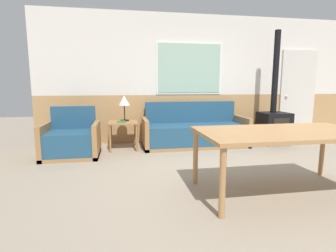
{
  "coord_description": "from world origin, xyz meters",
  "views": [
    {
      "loc": [
        -1.86,
        -2.95,
        1.23
      ],
      "look_at": [
        -1.13,
        1.18,
        0.57
      ],
      "focal_mm": 28.0,
      "sensor_mm": 36.0,
      "label": 1
    }
  ],
  "objects_px": {
    "armchair": "(72,141)",
    "dining_table": "(284,136)",
    "side_table": "(123,126)",
    "wood_stove": "(274,119)",
    "table_lamp": "(124,102)",
    "couch": "(195,133)"
  },
  "relations": [
    {
      "from": "couch",
      "to": "wood_stove",
      "type": "relative_size",
      "value": 0.9
    },
    {
      "from": "couch",
      "to": "table_lamp",
      "type": "relative_size",
      "value": 4.2
    },
    {
      "from": "side_table",
      "to": "dining_table",
      "type": "bearing_deg",
      "value": -53.97
    },
    {
      "from": "armchair",
      "to": "table_lamp",
      "type": "bearing_deg",
      "value": 15.69
    },
    {
      "from": "couch",
      "to": "armchair",
      "type": "distance_m",
      "value": 2.35
    },
    {
      "from": "side_table",
      "to": "table_lamp",
      "type": "distance_m",
      "value": 0.47
    },
    {
      "from": "side_table",
      "to": "wood_stove",
      "type": "distance_m",
      "value": 3.11
    },
    {
      "from": "side_table",
      "to": "armchair",
      "type": "bearing_deg",
      "value": -156.45
    },
    {
      "from": "couch",
      "to": "side_table",
      "type": "relative_size",
      "value": 3.84
    },
    {
      "from": "couch",
      "to": "table_lamp",
      "type": "bearing_deg",
      "value": 177.1
    },
    {
      "from": "side_table",
      "to": "dining_table",
      "type": "distance_m",
      "value": 3.01
    },
    {
      "from": "couch",
      "to": "dining_table",
      "type": "relative_size",
      "value": 1.1
    },
    {
      "from": "table_lamp",
      "to": "wood_stove",
      "type": "height_order",
      "value": "wood_stove"
    },
    {
      "from": "armchair",
      "to": "side_table",
      "type": "distance_m",
      "value": 0.99
    },
    {
      "from": "wood_stove",
      "to": "table_lamp",
      "type": "bearing_deg",
      "value": 176.59
    },
    {
      "from": "table_lamp",
      "to": "armchair",
      "type": "bearing_deg",
      "value": -152.38
    },
    {
      "from": "side_table",
      "to": "table_lamp",
      "type": "xyz_separation_m",
      "value": [
        0.03,
        0.1,
        0.46
      ]
    },
    {
      "from": "side_table",
      "to": "table_lamp",
      "type": "bearing_deg",
      "value": 70.46
    },
    {
      "from": "armchair",
      "to": "dining_table",
      "type": "distance_m",
      "value": 3.38
    },
    {
      "from": "armchair",
      "to": "table_lamp",
      "type": "relative_size",
      "value": 1.86
    },
    {
      "from": "armchair",
      "to": "table_lamp",
      "type": "distance_m",
      "value": 1.22
    },
    {
      "from": "armchair",
      "to": "side_table",
      "type": "bearing_deg",
      "value": 11.62
    }
  ]
}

